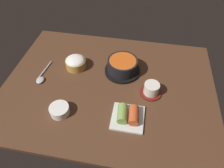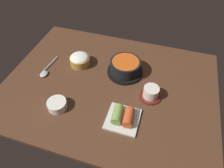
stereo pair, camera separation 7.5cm
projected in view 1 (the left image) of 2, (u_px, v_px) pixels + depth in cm
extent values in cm
cube|color=#4C2D1C|center=(109.00, 86.00, 96.31)|extent=(100.00, 76.00, 2.00)
cylinder|color=black|center=(122.00, 71.00, 101.08)|extent=(17.77, 17.77, 1.37)
cylinder|color=black|center=(123.00, 65.00, 98.31)|extent=(14.87, 14.87, 6.09)
cylinder|color=#D15619|center=(123.00, 61.00, 96.28)|extent=(13.08, 13.08, 0.60)
cylinder|color=#B78C38|center=(76.00, 64.00, 102.28)|extent=(10.37, 10.37, 4.48)
ellipsoid|color=white|center=(75.00, 60.00, 100.62)|extent=(9.54, 9.54, 3.63)
cylinder|color=maroon|center=(151.00, 93.00, 91.69)|extent=(9.79, 9.79, 0.80)
cylinder|color=silver|center=(151.00, 88.00, 89.50)|extent=(6.88, 6.88, 5.10)
cylinder|color=#C6D18C|center=(152.00, 85.00, 87.84)|extent=(5.85, 5.85, 0.40)
cube|color=silver|center=(128.00, 118.00, 82.48)|extent=(13.30, 13.30, 1.00)
cylinder|color=#7A9E47|center=(122.00, 113.00, 80.90)|extent=(4.71, 8.29, 4.04)
cylinder|color=#C64C23|center=(134.00, 115.00, 80.33)|extent=(4.59, 8.24, 4.04)
cylinder|color=white|center=(60.00, 110.00, 83.48)|extent=(8.29, 8.29, 3.63)
cylinder|color=brown|center=(59.00, 108.00, 82.36)|extent=(6.80, 6.80, 0.50)
cylinder|color=#B7B7BC|center=(45.00, 70.00, 101.61)|extent=(2.50, 14.21, 0.80)
ellipsoid|color=#B7B7BC|center=(40.00, 80.00, 96.61)|extent=(3.60, 4.68, 1.26)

